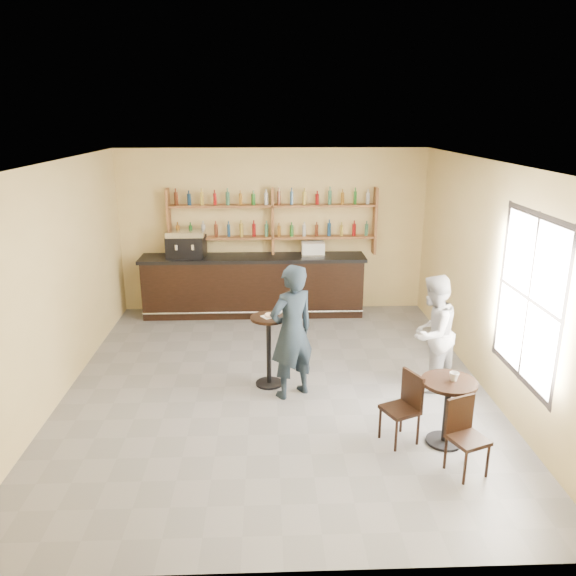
{
  "coord_description": "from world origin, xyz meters",
  "views": [
    {
      "loc": [
        -0.11,
        -7.42,
        3.79
      ],
      "look_at": [
        0.2,
        0.8,
        1.25
      ],
      "focal_mm": 35.0,
      "sensor_mm": 36.0,
      "label": 1
    }
  ],
  "objects_px": {
    "pedestal_table": "(269,351)",
    "espresso_machine": "(186,244)",
    "chair_south": "(468,439)",
    "patron_second": "(432,333)",
    "chair_west": "(400,409)",
    "bar_counter": "(253,285)",
    "pastry_case": "(313,249)",
    "man_main": "(292,332)",
    "cafe_table": "(447,412)"
  },
  "relations": [
    {
      "from": "espresso_machine",
      "to": "chair_south",
      "type": "bearing_deg",
      "value": -50.41
    },
    {
      "from": "cafe_table",
      "to": "chair_south",
      "type": "xyz_separation_m",
      "value": [
        0.05,
        -0.6,
        0.02
      ]
    },
    {
      "from": "man_main",
      "to": "chair_south",
      "type": "height_order",
      "value": "man_main"
    },
    {
      "from": "cafe_table",
      "to": "chair_south",
      "type": "relative_size",
      "value": 0.96
    },
    {
      "from": "espresso_machine",
      "to": "pastry_case",
      "type": "relative_size",
      "value": 1.59
    },
    {
      "from": "bar_counter",
      "to": "man_main",
      "type": "relative_size",
      "value": 2.28
    },
    {
      "from": "espresso_machine",
      "to": "chair_west",
      "type": "xyz_separation_m",
      "value": [
        3.11,
        -4.66,
        -1.0
      ]
    },
    {
      "from": "espresso_machine",
      "to": "pedestal_table",
      "type": "height_order",
      "value": "espresso_machine"
    },
    {
      "from": "bar_counter",
      "to": "pastry_case",
      "type": "bearing_deg",
      "value": 0.0
    },
    {
      "from": "pastry_case",
      "to": "man_main",
      "type": "xyz_separation_m",
      "value": [
        -0.56,
        -3.42,
        -0.36
      ]
    },
    {
      "from": "cafe_table",
      "to": "patron_second",
      "type": "relative_size",
      "value": 0.49
    },
    {
      "from": "bar_counter",
      "to": "cafe_table",
      "type": "height_order",
      "value": "bar_counter"
    },
    {
      "from": "chair_west",
      "to": "chair_south",
      "type": "relative_size",
      "value": 1.02
    },
    {
      "from": "pastry_case",
      "to": "chair_west",
      "type": "distance_m",
      "value": 4.79
    },
    {
      "from": "chair_south",
      "to": "pedestal_table",
      "type": "bearing_deg",
      "value": 111.84
    },
    {
      "from": "cafe_table",
      "to": "patron_second",
      "type": "height_order",
      "value": "patron_second"
    },
    {
      "from": "man_main",
      "to": "chair_west",
      "type": "height_order",
      "value": "man_main"
    },
    {
      "from": "espresso_machine",
      "to": "man_main",
      "type": "bearing_deg",
      "value": -56.68
    },
    {
      "from": "pastry_case",
      "to": "pedestal_table",
      "type": "distance_m",
      "value": 3.31
    },
    {
      "from": "chair_south",
      "to": "patron_second",
      "type": "height_order",
      "value": "patron_second"
    },
    {
      "from": "pedestal_table",
      "to": "patron_second",
      "type": "xyz_separation_m",
      "value": [
        2.31,
        -0.19,
        0.32
      ]
    },
    {
      "from": "bar_counter",
      "to": "espresso_machine",
      "type": "xyz_separation_m",
      "value": [
        -1.27,
        0.0,
        0.84
      ]
    },
    {
      "from": "pedestal_table",
      "to": "man_main",
      "type": "relative_size",
      "value": 0.56
    },
    {
      "from": "chair_west",
      "to": "chair_south",
      "type": "height_order",
      "value": "chair_west"
    },
    {
      "from": "bar_counter",
      "to": "espresso_machine",
      "type": "distance_m",
      "value": 1.53
    },
    {
      "from": "man_main",
      "to": "espresso_machine",
      "type": "bearing_deg",
      "value": -93.35
    },
    {
      "from": "pastry_case",
      "to": "patron_second",
      "type": "bearing_deg",
      "value": -58.84
    },
    {
      "from": "pedestal_table",
      "to": "chair_south",
      "type": "distance_m",
      "value": 3.09
    },
    {
      "from": "man_main",
      "to": "patron_second",
      "type": "bearing_deg",
      "value": 151.87
    },
    {
      "from": "espresso_machine",
      "to": "man_main",
      "type": "xyz_separation_m",
      "value": [
        1.87,
        -3.42,
        -0.48
      ]
    },
    {
      "from": "chair_west",
      "to": "chair_south",
      "type": "xyz_separation_m",
      "value": [
        0.6,
        -0.65,
        -0.01
      ]
    },
    {
      "from": "bar_counter",
      "to": "espresso_machine",
      "type": "height_order",
      "value": "espresso_machine"
    },
    {
      "from": "patron_second",
      "to": "chair_west",
      "type": "bearing_deg",
      "value": 15.12
    },
    {
      "from": "chair_south",
      "to": "patron_second",
      "type": "distance_m",
      "value": 2.07
    },
    {
      "from": "man_main",
      "to": "cafe_table",
      "type": "relative_size",
      "value": 2.31
    },
    {
      "from": "pastry_case",
      "to": "chair_south",
      "type": "xyz_separation_m",
      "value": [
        1.28,
        -5.31,
        -0.88
      ]
    },
    {
      "from": "chair_west",
      "to": "patron_second",
      "type": "distance_m",
      "value": 1.62
    },
    {
      "from": "bar_counter",
      "to": "chair_south",
      "type": "relative_size",
      "value": 5.09
    },
    {
      "from": "pedestal_table",
      "to": "espresso_machine",
      "type": "bearing_deg",
      "value": 116.72
    },
    {
      "from": "man_main",
      "to": "cafe_table",
      "type": "distance_m",
      "value": 2.27
    },
    {
      "from": "espresso_machine",
      "to": "chair_south",
      "type": "relative_size",
      "value": 0.84
    },
    {
      "from": "pedestal_table",
      "to": "chair_south",
      "type": "xyz_separation_m",
      "value": [
        2.16,
        -2.22,
        -0.1
      ]
    },
    {
      "from": "chair_west",
      "to": "cafe_table",
      "type": "bearing_deg",
      "value": 60.53
    },
    {
      "from": "pedestal_table",
      "to": "chair_west",
      "type": "distance_m",
      "value": 2.21
    },
    {
      "from": "espresso_machine",
      "to": "chair_south",
      "type": "height_order",
      "value": "espresso_machine"
    },
    {
      "from": "espresso_machine",
      "to": "cafe_table",
      "type": "bearing_deg",
      "value": -47.5
    },
    {
      "from": "pastry_case",
      "to": "bar_counter",
      "type": "bearing_deg",
      "value": -172.35
    },
    {
      "from": "bar_counter",
      "to": "chair_west",
      "type": "height_order",
      "value": "bar_counter"
    },
    {
      "from": "patron_second",
      "to": "cafe_table",
      "type": "bearing_deg",
      "value": 35.76
    },
    {
      "from": "espresso_machine",
      "to": "patron_second",
      "type": "distance_m",
      "value": 5.11
    }
  ]
}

